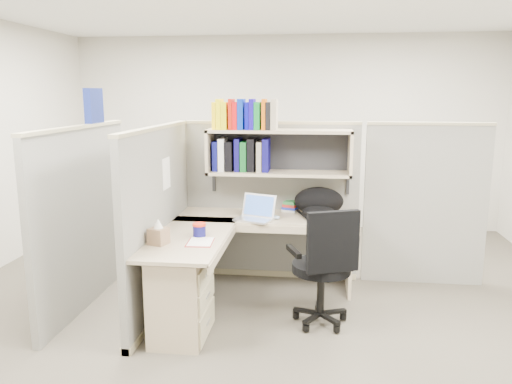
# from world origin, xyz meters

# --- Properties ---
(ground) EXTENTS (6.00, 6.00, 0.00)m
(ground) POSITION_xyz_m (0.00, 0.00, 0.00)
(ground) COLOR #36312A
(ground) RESTS_ON ground
(room_shell) EXTENTS (6.00, 6.00, 6.00)m
(room_shell) POSITION_xyz_m (0.00, 0.00, 1.62)
(room_shell) COLOR #AFA99E
(room_shell) RESTS_ON ground
(cubicle) EXTENTS (3.79, 1.84, 1.95)m
(cubicle) POSITION_xyz_m (-0.37, 0.45, 0.91)
(cubicle) COLOR #61615C
(cubicle) RESTS_ON ground
(desk) EXTENTS (1.74, 1.75, 0.73)m
(desk) POSITION_xyz_m (-0.41, -0.29, 0.44)
(desk) COLOR tan
(desk) RESTS_ON ground
(laptop) EXTENTS (0.43, 0.43, 0.24)m
(laptop) POSITION_xyz_m (-0.11, 0.39, 0.85)
(laptop) COLOR silver
(laptop) RESTS_ON desk
(backpack) EXTENTS (0.48, 0.37, 0.28)m
(backpack) POSITION_xyz_m (0.50, 0.60, 0.87)
(backpack) COLOR black
(backpack) RESTS_ON desk
(orange_cap) EXTENTS (0.22, 0.24, 0.09)m
(orange_cap) POSITION_xyz_m (0.76, 0.46, 0.78)
(orange_cap) COLOR orange
(orange_cap) RESTS_ON desk
(snack_canister) EXTENTS (0.11, 0.11, 0.11)m
(snack_canister) POSITION_xyz_m (-0.49, -0.19, 0.79)
(snack_canister) COLOR #0E0E52
(snack_canister) RESTS_ON desk
(tissue_box) EXTENTS (0.17, 0.17, 0.21)m
(tissue_box) POSITION_xyz_m (-0.76, -0.45, 0.83)
(tissue_box) COLOR #8D6D50
(tissue_box) RESTS_ON desk
(mouse) EXTENTS (0.11, 0.09, 0.04)m
(mouse) POSITION_xyz_m (0.09, 0.46, 0.75)
(mouse) COLOR #94AED2
(mouse) RESTS_ON desk
(paper_cup) EXTENTS (0.07, 0.07, 0.10)m
(paper_cup) POSITION_xyz_m (0.03, 0.68, 0.78)
(paper_cup) COLOR white
(paper_cup) RESTS_ON desk
(book_stack) EXTENTS (0.21, 0.24, 0.10)m
(book_stack) POSITION_xyz_m (0.23, 0.84, 0.78)
(book_stack) COLOR gray
(book_stack) RESTS_ON desk
(loose_paper) EXTENTS (0.20, 0.26, 0.00)m
(loose_paper) POSITION_xyz_m (-0.45, -0.35, 0.73)
(loose_paper) COLOR silver
(loose_paper) RESTS_ON desk
(task_chair) EXTENTS (0.59, 0.55, 1.02)m
(task_chair) POSITION_xyz_m (0.54, -0.22, 0.36)
(task_chair) COLOR black
(task_chair) RESTS_ON ground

